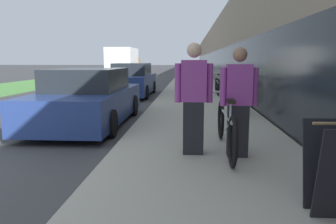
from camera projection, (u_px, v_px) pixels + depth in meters
sidewalk_slab at (194, 81)px, 24.27m from camera, size 3.21×70.00×0.16m
storefront_facade at (262, 53)px, 31.38m from camera, size 10.01×70.00×4.67m
lawn_strip at (68, 79)px, 28.94m from camera, size 4.75×70.00×0.03m
tandem_bicycle at (226, 127)px, 5.30m from camera, size 0.52×2.42×0.91m
person_rider at (238, 103)px, 4.93m from camera, size 0.56×0.22×1.65m
person_bystander at (194, 99)px, 5.07m from camera, size 0.59×0.23×1.73m
bike_rack_hoop at (244, 97)px, 8.51m from camera, size 0.05×0.60×0.84m
cruiser_bike_nearest at (239, 96)px, 9.58m from camera, size 0.52×1.87×0.99m
cruiser_bike_middle at (232, 90)px, 11.70m from camera, size 0.52×1.77×0.95m
cruiser_bike_farthest at (217, 86)px, 14.08m from camera, size 0.52×1.82×0.91m
parked_sedan_curbside at (89, 99)px, 8.28m from camera, size 1.98×4.64×1.41m
vintage_roadster_curbside at (133, 81)px, 15.01m from camera, size 1.78×4.63×1.49m
moving_truck at (124, 62)px, 32.52m from camera, size 2.50×6.35×2.80m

